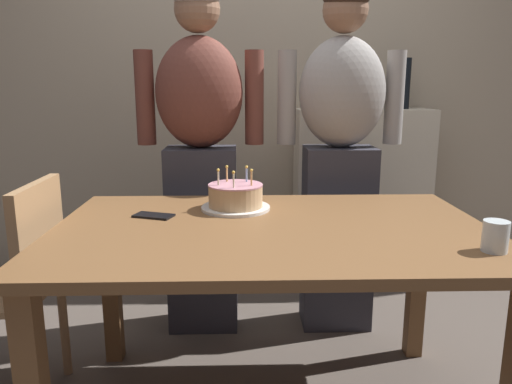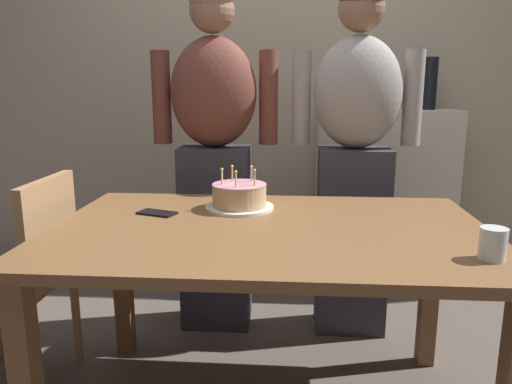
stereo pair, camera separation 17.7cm
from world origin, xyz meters
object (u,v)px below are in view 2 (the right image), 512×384
at_px(birthday_cake, 239,197).
at_px(water_glass_near, 493,244).
at_px(cell_phone, 157,213).
at_px(dining_chair, 28,268).
at_px(person_woman_cardigan, 355,158).
at_px(person_man_bearded, 215,156).

height_order(birthday_cake, water_glass_near, birthday_cake).
bearing_deg(cell_phone, dining_chair, -158.56).
xyz_separation_m(water_glass_near, dining_chair, (-1.58, 0.39, -0.27)).
bearing_deg(dining_chair, cell_phone, 92.06).
xyz_separation_m(cell_phone, dining_chair, (-0.52, -0.02, -0.23)).
distance_m(birthday_cake, dining_chair, 0.87).
xyz_separation_m(birthday_cake, person_woman_cardigan, (0.50, 0.49, 0.09)).
bearing_deg(water_glass_near, dining_chair, 166.00).
distance_m(birthday_cake, water_glass_near, 0.92).
bearing_deg(person_man_bearded, person_woman_cardigan, -180.00).
bearing_deg(water_glass_near, person_woman_cardigan, 104.56).
xyz_separation_m(cell_phone, person_man_bearded, (0.13, 0.60, 0.13)).
relative_size(cell_phone, person_woman_cardigan, 0.09).
height_order(person_man_bearded, dining_chair, person_man_bearded).
relative_size(birthday_cake, cell_phone, 1.87).
distance_m(birthday_cake, person_woman_cardigan, 0.71).
relative_size(person_woman_cardigan, dining_chair, 1.90).
bearing_deg(birthday_cake, cell_phone, -161.24).
height_order(person_man_bearded, person_woman_cardigan, same).
distance_m(person_man_bearded, person_woman_cardigan, 0.68).
height_order(birthday_cake, cell_phone, birthday_cake).
relative_size(water_glass_near, dining_chair, 0.11).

